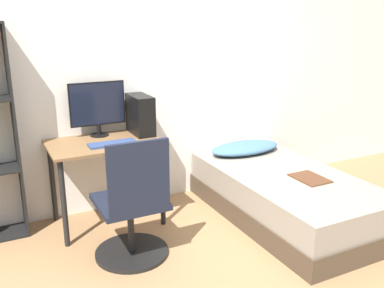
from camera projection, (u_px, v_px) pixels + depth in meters
ground_plane at (216, 266)px, 3.16m from camera, size 14.00×14.00×0.00m
wall_back at (144, 75)px, 3.99m from camera, size 8.00×0.05×2.50m
desk at (105, 156)px, 3.67m from camera, size 0.94×0.61×0.75m
office_chair at (133, 214)px, 3.17m from camera, size 0.57×0.57×0.97m
bed at (285, 196)px, 3.89m from camera, size 1.01×1.86×0.42m
pillow at (245, 148)px, 4.38m from camera, size 0.76×0.36×0.11m
magazine at (310, 178)px, 3.70m from camera, size 0.24×0.32×0.01m
monitor at (98, 106)px, 3.74m from camera, size 0.49×0.16×0.48m
keyboard at (113, 144)px, 3.54m from camera, size 0.40×0.14×0.02m
pc_tower at (140, 115)px, 3.83m from camera, size 0.16×0.36×0.35m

